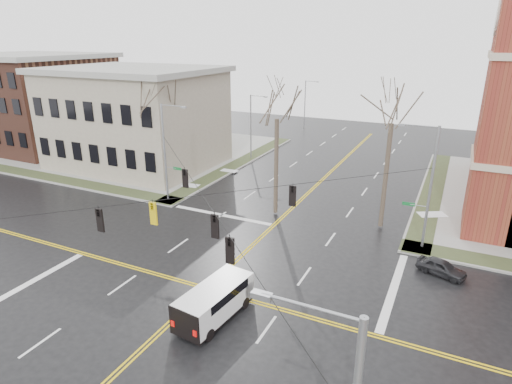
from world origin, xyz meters
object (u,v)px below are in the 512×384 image
at_px(streetlight_north_a, 252,124).
at_px(cargo_van, 217,298).
at_px(parked_car_a, 441,267).
at_px(streetlight_north_b, 306,103).
at_px(tree_ne, 392,116).
at_px(tree_nw_near, 277,112).
at_px(signal_pole_nw, 166,150).
at_px(signal_pole_ne, 428,185).
at_px(tree_nw_far, 158,106).

xyz_separation_m(streetlight_north_a, cargo_van, (12.68, -30.12, -3.33)).
bearing_deg(parked_car_a, streetlight_north_b, 49.12).
xyz_separation_m(parked_car_a, tree_ne, (-4.97, 5.83, 8.62)).
distance_m(streetlight_north_a, tree_nw_near, 18.61).
bearing_deg(signal_pole_nw, tree_nw_near, 7.22).
height_order(signal_pole_ne, tree_nw_near, tree_nw_near).
bearing_deg(streetlight_north_b, tree_ne, -61.25).
relative_size(streetlight_north_a, cargo_van, 1.52).
bearing_deg(tree_nw_near, streetlight_north_b, 105.55).
height_order(cargo_van, tree_nw_near, tree_nw_near).
bearing_deg(tree_nw_far, streetlight_north_a, 78.65).
distance_m(streetlight_north_a, tree_ne, 23.86).
height_order(streetlight_north_a, tree_ne, tree_ne).
relative_size(cargo_van, parked_car_a, 1.70).
xyz_separation_m(signal_pole_ne, cargo_van, (-9.30, -13.62, -3.81)).
bearing_deg(tree_nw_far, streetlight_north_b, 85.21).
xyz_separation_m(signal_pole_nw, cargo_van, (13.35, -13.62, -3.81)).
xyz_separation_m(streetlight_north_b, parked_car_a, (23.66, -39.90, -3.94)).
height_order(signal_pole_ne, signal_pole_nw, same).
height_order(tree_nw_far, tree_ne, tree_ne).
relative_size(streetlight_north_b, parked_car_a, 2.57).
distance_m(signal_pole_ne, cargo_van, 16.92).
relative_size(signal_pole_nw, parked_car_a, 2.89).
bearing_deg(signal_pole_ne, tree_ne, 143.53).
bearing_deg(tree_ne, tree_nw_near, -172.95).
distance_m(signal_pole_ne, streetlight_north_a, 27.48).
distance_m(signal_pole_ne, signal_pole_nw, 22.64).
relative_size(streetlight_north_a, tree_nw_near, 0.65).
distance_m(signal_pole_ne, tree_nw_far, 25.20).
relative_size(signal_pole_nw, streetlight_north_a, 1.12).
bearing_deg(tree_ne, streetlight_north_a, 143.02).
xyz_separation_m(streetlight_north_a, streetlight_north_b, (0.00, 20.00, 0.00)).
bearing_deg(parked_car_a, streetlight_north_a, 68.39).
distance_m(signal_pole_nw, tree_nw_near, 11.28).
bearing_deg(tree_ne, parked_car_a, -49.56).
height_order(signal_pole_nw, cargo_van, signal_pole_nw).
height_order(parked_car_a, tree_nw_far, tree_nw_far).
bearing_deg(signal_pole_ne, streetlight_north_b, 121.05).
relative_size(signal_pole_ne, tree_ne, 0.71).
distance_m(signal_pole_nw, parked_car_a, 24.96).
xyz_separation_m(signal_pole_nw, streetlight_north_b, (0.67, 36.50, -0.48)).
height_order(streetlight_north_a, parked_car_a, streetlight_north_a).
height_order(parked_car_a, tree_nw_near, tree_nw_near).
distance_m(streetlight_north_a, streetlight_north_b, 20.00).
bearing_deg(streetlight_north_a, tree_nw_far, -101.35).
xyz_separation_m(signal_pole_ne, streetlight_north_a, (-21.97, 16.50, -0.48)).
relative_size(signal_pole_ne, signal_pole_nw, 1.00).
xyz_separation_m(parked_car_a, tree_nw_far, (-26.54, 5.58, 8.02)).
relative_size(signal_pole_nw, tree_nw_near, 0.73).
height_order(streetlight_north_a, tree_nw_far, tree_nw_far).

